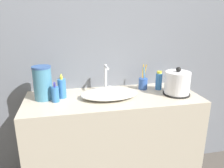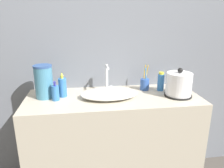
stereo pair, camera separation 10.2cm
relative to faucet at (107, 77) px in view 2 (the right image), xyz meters
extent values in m
cube|color=slate|center=(0.03, 0.15, 0.36)|extent=(6.00, 0.04, 2.60)
cube|color=#B7AD99|center=(0.03, -0.13, -0.53)|extent=(1.30, 0.50, 0.82)
ellipsoid|color=white|center=(0.00, -0.14, -0.09)|extent=(0.42, 0.26, 0.06)
cylinder|color=silver|center=(0.00, 0.01, -0.01)|extent=(0.02, 0.02, 0.22)
cylinder|color=silver|center=(0.00, -0.04, 0.09)|extent=(0.02, 0.11, 0.02)
cylinder|color=silver|center=(0.03, 0.01, -0.10)|extent=(0.02, 0.02, 0.04)
cylinder|color=black|center=(0.52, -0.18, -0.11)|extent=(0.20, 0.20, 0.01)
cylinder|color=silver|center=(0.52, -0.18, -0.03)|extent=(0.19, 0.19, 0.18)
sphere|color=black|center=(0.52, -0.18, 0.08)|extent=(0.04, 0.04, 0.04)
cylinder|color=#2D519E|center=(0.31, 0.00, -0.07)|extent=(0.07, 0.07, 0.09)
cylinder|color=yellow|center=(0.30, 0.01, 0.00)|extent=(0.02, 0.01, 0.17)
cylinder|color=yellow|center=(0.32, 0.01, 0.00)|extent=(0.02, 0.03, 0.17)
cylinder|color=#338CE0|center=(0.31, -0.01, -0.01)|extent=(0.02, 0.01, 0.15)
cylinder|color=#3370B7|center=(-0.39, -0.14, -0.07)|extent=(0.05, 0.05, 0.11)
cylinder|color=#333399|center=(-0.39, -0.14, 0.00)|extent=(0.01, 0.01, 0.02)
cube|color=#333399|center=(-0.39, -0.15, 0.02)|extent=(0.01, 0.03, 0.01)
cylinder|color=#3370B7|center=(0.43, -0.04, -0.05)|extent=(0.05, 0.05, 0.14)
cylinder|color=gold|center=(0.43, -0.04, 0.03)|extent=(0.04, 0.04, 0.02)
cylinder|color=#3370B7|center=(-0.34, -0.07, -0.05)|extent=(0.06, 0.06, 0.14)
cylinder|color=gold|center=(-0.34, -0.07, 0.03)|extent=(0.02, 0.02, 0.02)
cone|color=gold|center=(-0.34, -0.07, 0.06)|extent=(0.02, 0.02, 0.02)
cylinder|color=teal|center=(-0.48, -0.07, 0.00)|extent=(0.13, 0.13, 0.23)
cylinder|color=#2D4C84|center=(-0.48, -0.07, 0.12)|extent=(0.13, 0.13, 0.01)
camera|label=1|loc=(-0.29, -1.63, 0.47)|focal=35.00mm
camera|label=2|loc=(-0.19, -1.64, 0.47)|focal=35.00mm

